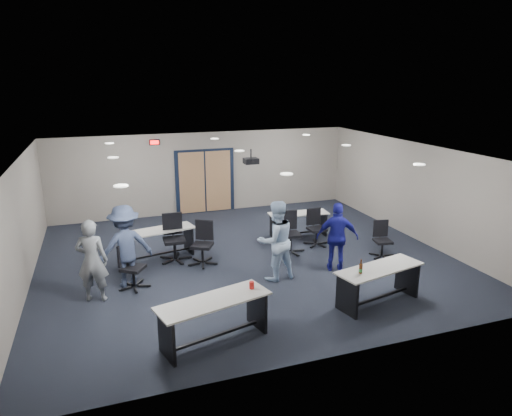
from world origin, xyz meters
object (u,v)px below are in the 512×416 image
object	(u,v)px
table_front_right	(379,279)
chair_loose_right	(383,240)
person_gray	(92,261)
person_back	(125,246)
person_lightblue	(276,241)
chair_back_b	(202,244)
person_navy	(337,237)
chair_back_a	(174,238)
chair_back_d	(317,228)
table_back_right	(298,220)
table_back_left	(158,239)
chair_back_c	(291,233)
chair_loose_left	(133,266)
table_front_left	(214,313)

from	to	relation	value
table_front_right	chair_loose_right	xyz separation A→B (m)	(1.53, 2.09, -0.07)
person_gray	person_back	world-z (taller)	person_back
person_lightblue	person_back	distance (m)	3.28
chair_back_b	chair_loose_right	xyz separation A→B (m)	(4.43, -1.04, -0.07)
table_front_right	person_gray	world-z (taller)	person_gray
person_navy	chair_back_b	bearing A→B (deg)	-0.89
chair_back_a	chair_back_d	bearing A→B (deg)	-0.47
table_back_right	person_lightblue	distance (m)	3.06
chair_back_a	person_back	distance (m)	1.66
person_gray	table_back_left	bearing A→B (deg)	-112.10
table_back_left	person_lightblue	bearing A→B (deg)	-54.44
table_back_right	person_back	size ratio (longest dim) A/B	0.96
table_front_right	person_back	xyz separation A→B (m)	(-4.72, 2.50, 0.38)
person_gray	person_lightblue	xyz separation A→B (m)	(3.88, -0.25, 0.05)
person_navy	chair_loose_right	bearing A→B (deg)	-142.56
table_back_right	chair_back_d	size ratio (longest dim) A/B	1.76
chair_back_c	chair_loose_left	xyz separation A→B (m)	(-4.04, -0.80, -0.04)
table_front_left	chair_back_b	world-z (taller)	chair_back_b
chair_back_c	chair_back_d	distance (m)	0.94
chair_back_d	table_back_right	bearing A→B (deg)	98.50
table_back_left	chair_back_a	distance (m)	0.48
person_gray	person_navy	xyz separation A→B (m)	(5.42, -0.27, -0.04)
chair_back_d	chair_loose_left	xyz separation A→B (m)	(-4.93, -1.08, 0.00)
table_front_right	person_lightblue	distance (m)	2.37
person_lightblue	chair_back_a	bearing A→B (deg)	-50.66
person_lightblue	person_navy	bearing A→B (deg)	170.71
table_front_left	chair_back_d	world-z (taller)	chair_back_d
person_back	table_back_left	bearing A→B (deg)	-133.29
table_front_left	chair_loose_left	distance (m)	2.88
chair_back_b	table_front_left	bearing A→B (deg)	-70.23
table_back_left	person_gray	size ratio (longest dim) A/B	1.11
chair_back_c	person_back	xyz separation A→B (m)	(-4.16, -0.64, 0.37)
table_front_right	table_back_right	size ratio (longest dim) A/B	1.14
table_front_right	chair_back_a	bearing A→B (deg)	121.80
chair_back_c	person_lightblue	world-z (taller)	person_lightblue
table_back_left	person_navy	world-z (taller)	person_navy
chair_back_d	table_front_left	bearing A→B (deg)	-137.62
table_back_left	person_gray	world-z (taller)	person_gray
table_back_left	person_lightblue	size ratio (longest dim) A/B	1.05
chair_back_b	person_back	bearing A→B (deg)	-131.91
table_front_left	chair_loose_right	size ratio (longest dim) A/B	2.23
chair_back_a	person_navy	xyz separation A→B (m)	(3.52, -1.84, 0.24)
table_front_right	chair_back_d	size ratio (longest dim) A/B	2.00
chair_loose_left	person_back	bearing A→B (deg)	71.50
chair_back_d	chair_back_a	bearing A→B (deg)	175.53
chair_back_a	chair_loose_right	world-z (taller)	chair_back_a
person_back	table_front_right	bearing A→B (deg)	140.39
chair_back_d	person_lightblue	xyz separation A→B (m)	(-1.86, -1.65, 0.42)
chair_back_a	person_lightblue	bearing A→B (deg)	-40.52
table_front_right	person_gray	xyz separation A→B (m)	(-5.40, 2.02, 0.33)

